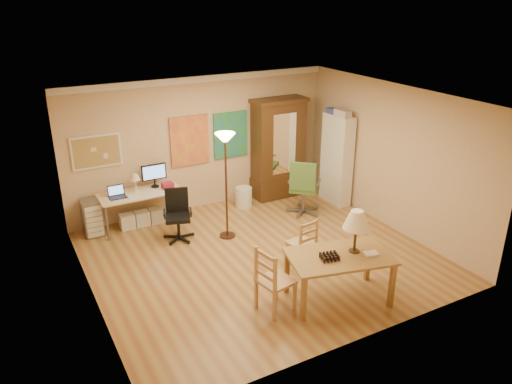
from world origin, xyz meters
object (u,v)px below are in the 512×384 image
dining_table (346,245)px  computer_desk (142,205)px  office_chair_green (304,199)px  armoire (278,155)px  bookshelf (337,160)px  office_chair_black (178,226)px

dining_table → computer_desk: dining_table is taller
office_chair_green → armoire: bearing=88.0°
computer_desk → bookshelf: (3.94, -0.81, 0.51)m
computer_desk → armoire: bearing=1.6°
dining_table → armoire: size_ratio=0.76×
armoire → office_chair_black: bearing=-160.5°
dining_table → office_chair_green: dining_table is taller
dining_table → computer_desk: 4.23m
office_chair_green → dining_table: bearing=-112.5°
computer_desk → armoire: armoire is taller
dining_table → office_chair_black: size_ratio=1.74×
dining_table → office_chair_green: bearing=67.5°
computer_desk → office_chair_black: bearing=-64.9°
dining_table → armoire: 4.04m
dining_table → office_chair_green: (1.15, 2.77, -0.56)m
armoire → bookshelf: armoire is taller
office_chair_black → armoire: size_ratio=0.44×
office_chair_green → bookshelf: bookshelf is taller
office_chair_black → armoire: armoire is taller
office_chair_black → office_chair_green: office_chair_green is taller
bookshelf → computer_desk: bearing=168.4°
computer_desk → office_chair_black: 0.96m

